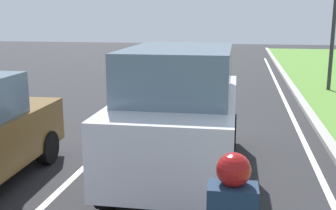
{
  "coord_description": "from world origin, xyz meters",
  "views": [
    {
      "loc": [
        2.17,
        1.83,
        2.8
      ],
      "look_at": [
        0.85,
        9.04,
        1.2
      ],
      "focal_mm": 43.99,
      "sensor_mm": 36.0,
      "label": 1
    }
  ],
  "objects": [
    {
      "name": "lane_line_center",
      "position": [
        -0.7,
        14.0,
        0.0
      ],
      "size": [
        0.12,
        32.0,
        0.01
      ],
      "primitive_type": "cube",
      "color": "silver",
      "rests_on": "ground"
    },
    {
      "name": "car_suv_ahead",
      "position": [
        1.12,
        8.75,
        1.17
      ],
      "size": [
        2.03,
        4.53,
        2.28
      ],
      "rotation": [
        0.0,
        0.0,
        0.02
      ],
      "color": "silver",
      "rests_on": "ground"
    },
    {
      "name": "ground_plane",
      "position": [
        0.0,
        14.0,
        0.0
      ],
      "size": [
        60.0,
        60.0,
        0.0
      ],
      "primitive_type": "plane",
      "color": "#262628"
    },
    {
      "name": "curb_right",
      "position": [
        4.1,
        14.0,
        0.06
      ],
      "size": [
        0.24,
        48.0,
        0.12
      ],
      "primitive_type": "cube",
      "color": "#9E9B93",
      "rests_on": "ground"
    },
    {
      "name": "lane_line_right_edge",
      "position": [
        3.6,
        14.0,
        0.0
      ],
      "size": [
        0.12,
        32.0,
        0.01
      ],
      "primitive_type": "cube",
      "color": "silver",
      "rests_on": "ground"
    }
  ]
}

